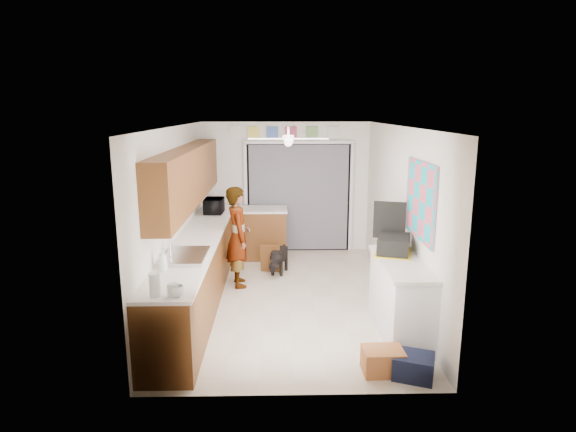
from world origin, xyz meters
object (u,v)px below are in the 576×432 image
object	(u,v)px
cup	(177,291)
paper_towel_roll	(155,285)
navy_crate	(414,366)
dog	(279,260)
man	(238,237)
suitcase	(394,244)
soap_bottle	(163,259)
microwave	(214,206)
cardboard_box	(383,361)

from	to	relation	value
cup	paper_towel_roll	size ratio (longest dim) A/B	0.58
navy_crate	dog	distance (m)	3.58
navy_crate	man	world-z (taller)	man
cup	suitcase	bearing A→B (deg)	29.72
cup	suitcase	xyz separation A→B (m)	(2.46, 1.41, 0.06)
soap_bottle	paper_towel_roll	bearing A→B (deg)	-82.71
cup	suitcase	world-z (taller)	suitcase
soap_bottle	navy_crate	bearing A→B (deg)	-15.06
man	dog	distance (m)	1.02
cup	microwave	bearing A→B (deg)	91.96
microwave	navy_crate	bearing A→B (deg)	-145.56
suitcase	cardboard_box	xyz separation A→B (m)	(-0.37, -1.26, -0.92)
paper_towel_roll	navy_crate	distance (m)	2.77
suitcase	cardboard_box	bearing A→B (deg)	-89.25
cup	man	xyz separation A→B (m)	(0.37, 2.79, -0.20)
man	dog	size ratio (longest dim) A/B	2.64
microwave	cup	size ratio (longest dim) A/B	3.42
microwave	navy_crate	distance (m)	4.67
cardboard_box	dog	bearing A→B (deg)	108.61
soap_bottle	dog	size ratio (longest dim) A/B	0.43
cardboard_box	microwave	bearing A→B (deg)	120.94
cardboard_box	paper_towel_roll	bearing A→B (deg)	-176.32
cardboard_box	dog	xyz separation A→B (m)	(-1.08, 3.21, 0.10)
cup	man	size ratio (longest dim) A/B	0.09
cup	dog	size ratio (longest dim) A/B	0.23
suitcase	navy_crate	distance (m)	1.64
cup	man	bearing A→B (deg)	82.45
soap_bottle	microwave	bearing A→B (deg)	86.61
microwave	cardboard_box	size ratio (longest dim) A/B	1.11
microwave	soap_bottle	xyz separation A→B (m)	(-0.18, -3.08, -0.00)
cup	paper_towel_roll	world-z (taller)	paper_towel_roll
dog	soap_bottle	bearing A→B (deg)	-100.14
soap_bottle	cardboard_box	world-z (taller)	soap_bottle
soap_bottle	paper_towel_roll	xyz separation A→B (m)	(0.10, -0.78, -0.01)
navy_crate	cardboard_box	bearing A→B (deg)	161.90
navy_crate	soap_bottle	bearing A→B (deg)	164.94
cardboard_box	cup	bearing A→B (deg)	-175.95
cardboard_box	navy_crate	bearing A→B (deg)	-18.10
cup	man	distance (m)	2.83
suitcase	navy_crate	xyz separation A→B (m)	(-0.07, -1.36, -0.93)
microwave	suitcase	bearing A→B (deg)	-132.48
man	soap_bottle	bearing A→B (deg)	149.36
cardboard_box	man	distance (m)	3.23
cup	man	world-z (taller)	man
cup	navy_crate	bearing A→B (deg)	1.20
microwave	paper_towel_roll	distance (m)	3.86
paper_towel_roll	cardboard_box	size ratio (longest dim) A/B	0.56
cardboard_box	soap_bottle	bearing A→B (deg)	165.33
paper_towel_roll	man	size ratio (longest dim) A/B	0.15
microwave	man	world-z (taller)	man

